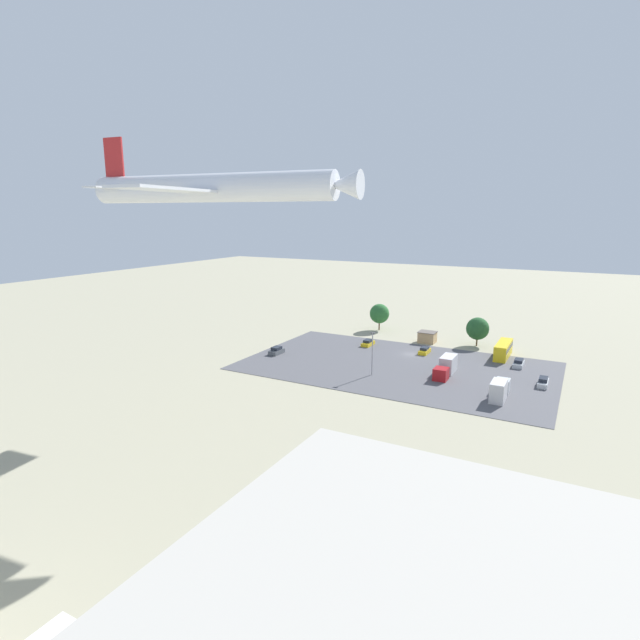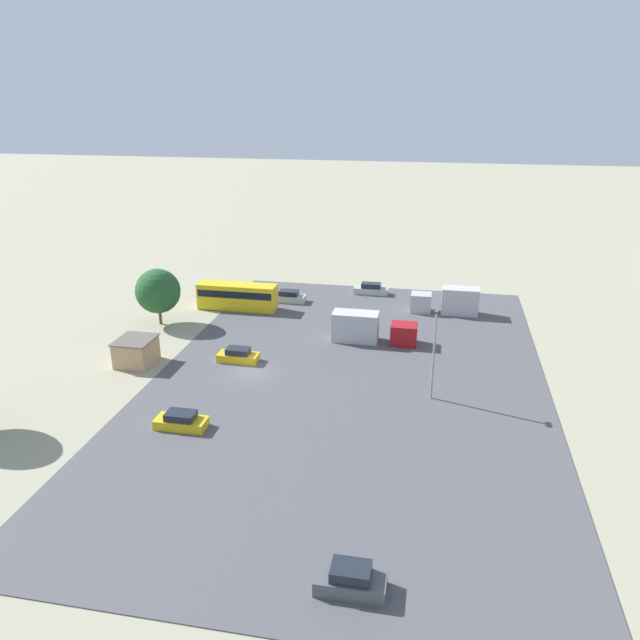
{
  "view_description": "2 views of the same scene",
  "coord_description": "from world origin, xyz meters",
  "px_view_note": "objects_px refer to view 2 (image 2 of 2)",
  "views": [
    {
      "loc": [
        -32.83,
        104.56,
        30.7
      ],
      "look_at": [
        7.95,
        28.6,
        12.45
      ],
      "focal_mm": 28.0,
      "sensor_mm": 36.0,
      "label": 1
    },
    {
      "loc": [
        54.43,
        17.67,
        26.64
      ],
      "look_at": [
        -5.45,
        5.98,
        4.09
      ],
      "focal_mm": 35.0,
      "sensor_mm": 36.0,
      "label": 2
    }
  ],
  "objects_px": {
    "parked_car_0": "(238,356)",
    "parked_truck_0": "(369,329)",
    "parked_car_4": "(371,289)",
    "parked_truck_1": "(449,301)",
    "shed_building": "(136,351)",
    "bus": "(237,295)",
    "parked_car_1": "(351,580)",
    "parked_car_3": "(181,421)",
    "parked_car_2": "(289,297)"
  },
  "relations": [
    {
      "from": "parked_car_0",
      "to": "parked_truck_0",
      "type": "xyz_separation_m",
      "value": [
        -8.08,
        12.69,
        0.91
      ]
    },
    {
      "from": "parked_car_4",
      "to": "parked_truck_1",
      "type": "xyz_separation_m",
      "value": [
        6.04,
        10.54,
        0.9
      ]
    },
    {
      "from": "parked_car_4",
      "to": "parked_truck_0",
      "type": "height_order",
      "value": "parked_truck_0"
    },
    {
      "from": "shed_building",
      "to": "bus",
      "type": "bearing_deg",
      "value": 165.07
    },
    {
      "from": "bus",
      "to": "parked_car_1",
      "type": "bearing_deg",
      "value": 25.37
    },
    {
      "from": "parked_car_0",
      "to": "parked_truck_0",
      "type": "distance_m",
      "value": 15.07
    },
    {
      "from": "parked_car_3",
      "to": "bus",
      "type": "bearing_deg",
      "value": 9.21
    },
    {
      "from": "parked_car_0",
      "to": "parked_car_3",
      "type": "height_order",
      "value": "parked_car_0"
    },
    {
      "from": "bus",
      "to": "parked_car_0",
      "type": "xyz_separation_m",
      "value": [
        16.01,
        5.29,
        -1.15
      ]
    },
    {
      "from": "parked_car_2",
      "to": "bus",
      "type": "bearing_deg",
      "value": -55.9
    },
    {
      "from": "bus",
      "to": "parked_car_3",
      "type": "height_order",
      "value": "bus"
    },
    {
      "from": "parked_car_1",
      "to": "parked_truck_0",
      "type": "distance_m",
      "value": 37.42
    },
    {
      "from": "parked_car_2",
      "to": "parked_car_4",
      "type": "distance_m",
      "value": 11.73
    },
    {
      "from": "bus",
      "to": "parked_car_2",
      "type": "xyz_separation_m",
      "value": [
        -3.95,
        5.83,
        -1.11
      ]
    },
    {
      "from": "parked_truck_0",
      "to": "parked_truck_1",
      "type": "relative_size",
      "value": 1.13
    },
    {
      "from": "bus",
      "to": "parked_car_2",
      "type": "relative_size",
      "value": 2.3
    },
    {
      "from": "shed_building",
      "to": "parked_truck_0",
      "type": "bearing_deg",
      "value": 114.58
    },
    {
      "from": "parked_car_1",
      "to": "bus",
      "type": "bearing_deg",
      "value": 25.37
    },
    {
      "from": "parked_car_0",
      "to": "parked_car_2",
      "type": "height_order",
      "value": "parked_car_2"
    },
    {
      "from": "parked_car_4",
      "to": "parked_car_2",
      "type": "bearing_deg",
      "value": -62.19
    },
    {
      "from": "parked_car_3",
      "to": "parked_car_2",
      "type": "bearing_deg",
      "value": -1.64
    },
    {
      "from": "parked_truck_0",
      "to": "parked_truck_1",
      "type": "distance_m",
      "value": 14.3
    },
    {
      "from": "bus",
      "to": "parked_truck_0",
      "type": "bearing_deg",
      "value": 66.2
    },
    {
      "from": "parked_car_1",
      "to": "parked_truck_0",
      "type": "bearing_deg",
      "value": 5.29
    },
    {
      "from": "parked_car_4",
      "to": "parked_truck_1",
      "type": "bearing_deg",
      "value": 60.16
    },
    {
      "from": "shed_building",
      "to": "parked_car_0",
      "type": "height_order",
      "value": "shed_building"
    },
    {
      "from": "shed_building",
      "to": "parked_car_3",
      "type": "xyz_separation_m",
      "value": [
        11.57,
        9.76,
        -0.69
      ]
    },
    {
      "from": "parked_car_0",
      "to": "parked_truck_1",
      "type": "xyz_separation_m",
      "value": [
        -19.38,
        21.45,
        0.94
      ]
    },
    {
      "from": "parked_car_4",
      "to": "parked_truck_0",
      "type": "distance_m",
      "value": 17.46
    },
    {
      "from": "parked_car_3",
      "to": "parked_car_4",
      "type": "distance_m",
      "value": 40.99
    },
    {
      "from": "parked_car_4",
      "to": "parked_car_1",
      "type": "bearing_deg",
      "value": 5.46
    },
    {
      "from": "shed_building",
      "to": "bus",
      "type": "height_order",
      "value": "bus"
    },
    {
      "from": "parked_truck_0",
      "to": "parked_car_2",
      "type": "bearing_deg",
      "value": -134.34
    },
    {
      "from": "parked_car_1",
      "to": "parked_truck_1",
      "type": "xyz_separation_m",
      "value": [
        -48.56,
        5.32,
        0.87
      ]
    },
    {
      "from": "parked_car_4",
      "to": "parked_truck_1",
      "type": "distance_m",
      "value": 12.18
    },
    {
      "from": "bus",
      "to": "parked_truck_1",
      "type": "distance_m",
      "value": 26.95
    },
    {
      "from": "parked_car_0",
      "to": "parked_car_2",
      "type": "distance_m",
      "value": 19.96
    },
    {
      "from": "bus",
      "to": "parked_car_0",
      "type": "bearing_deg",
      "value": 18.27
    },
    {
      "from": "parked_car_0",
      "to": "parked_car_4",
      "type": "height_order",
      "value": "parked_car_4"
    },
    {
      "from": "shed_building",
      "to": "parked_truck_0",
      "type": "height_order",
      "value": "parked_truck_0"
    },
    {
      "from": "parked_car_4",
      "to": "parked_truck_0",
      "type": "relative_size",
      "value": 0.5
    },
    {
      "from": "parked_car_3",
      "to": "parked_truck_1",
      "type": "xyz_separation_m",
      "value": [
        -33.34,
        21.88,
        0.96
      ]
    },
    {
      "from": "bus",
      "to": "parked_car_4",
      "type": "height_order",
      "value": "bus"
    },
    {
      "from": "parked_car_0",
      "to": "parked_truck_1",
      "type": "relative_size",
      "value": 0.51
    },
    {
      "from": "parked_car_0",
      "to": "parked_car_2",
      "type": "bearing_deg",
      "value": 178.45
    },
    {
      "from": "parked_car_2",
      "to": "parked_truck_1",
      "type": "distance_m",
      "value": 20.94
    },
    {
      "from": "parked_car_1",
      "to": "parked_car_4",
      "type": "relative_size",
      "value": 0.86
    },
    {
      "from": "bus",
      "to": "parked_truck_0",
      "type": "relative_size",
      "value": 1.08
    },
    {
      "from": "parked_car_0",
      "to": "shed_building",
      "type": "bearing_deg",
      "value": -76.82
    },
    {
      "from": "parked_car_2",
      "to": "parked_car_3",
      "type": "bearing_deg",
      "value": -1.64
    }
  ]
}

